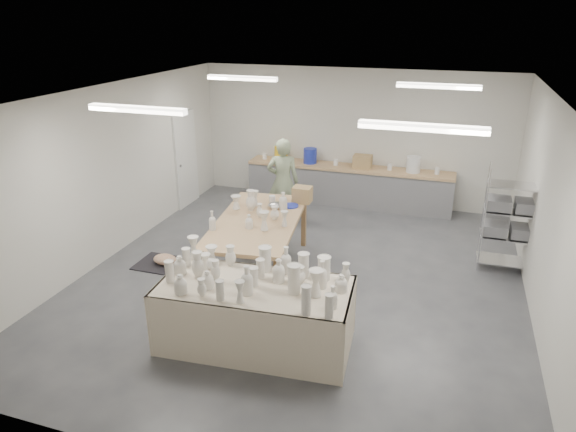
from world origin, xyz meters
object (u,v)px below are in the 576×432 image
(drying_table, at_px, (256,312))
(work_table, at_px, (262,218))
(red_stool, at_px, (287,205))
(potter, at_px, (283,182))

(drying_table, relative_size, work_table, 0.94)
(work_table, height_order, red_stool, work_table)
(work_table, bearing_deg, potter, 91.80)
(drying_table, distance_m, work_table, 2.15)
(potter, relative_size, red_stool, 4.45)
(drying_table, bearing_deg, red_stool, 98.48)
(drying_table, xyz_separation_m, red_stool, (-1.00, 4.37, -0.18))
(work_table, bearing_deg, drying_table, -79.15)
(drying_table, height_order, potter, potter)
(work_table, height_order, potter, potter)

